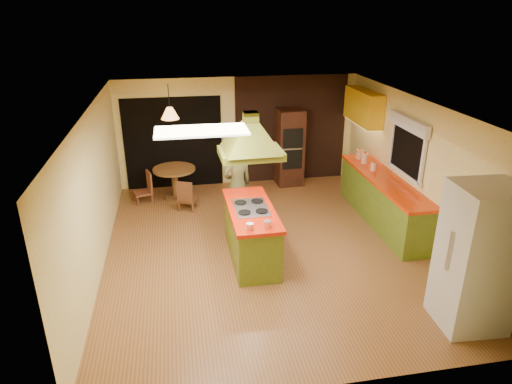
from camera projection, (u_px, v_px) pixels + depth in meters
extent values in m
plane|color=#965F31|center=(265.00, 247.00, 8.10)|extent=(6.50, 6.50, 0.00)
plane|color=#FFF8B6|center=(238.00, 131.00, 10.57)|extent=(5.50, 0.00, 5.50)
plane|color=#FFF8B6|center=(328.00, 294.00, 4.67)|extent=(5.50, 0.00, 5.50)
plane|color=#FFF8B6|center=(95.00, 193.00, 7.17)|extent=(0.00, 6.50, 6.50)
plane|color=#FFF8B6|center=(418.00, 171.00, 8.07)|extent=(0.00, 6.50, 6.50)
plane|color=silver|center=(267.00, 107.00, 7.14)|extent=(6.50, 6.50, 0.00)
cube|color=#381E14|center=(291.00, 129.00, 10.76)|extent=(2.64, 0.03, 2.50)
cube|color=black|center=(174.00, 143.00, 10.39)|extent=(2.20, 0.03, 2.10)
cube|color=olive|center=(383.00, 202.00, 8.88)|extent=(0.58, 3.00, 0.86)
cube|color=#E53807|center=(385.00, 180.00, 8.70)|extent=(0.62, 3.05, 0.06)
cube|color=yellow|center=(363.00, 107.00, 9.77)|extent=(0.34, 1.40, 0.70)
cube|color=black|center=(408.00, 149.00, 8.31)|extent=(0.03, 1.16, 0.96)
cube|color=white|center=(409.00, 124.00, 8.12)|extent=(0.10, 1.35, 0.22)
cube|color=white|center=(201.00, 131.00, 5.88)|extent=(1.20, 0.60, 0.03)
cube|color=olive|center=(251.00, 235.00, 7.62)|extent=(0.69, 1.75, 0.85)
cube|color=red|center=(251.00, 210.00, 7.45)|extent=(0.75, 1.83, 0.06)
cube|color=silver|center=(251.00, 208.00, 7.43)|extent=(0.54, 0.77, 0.02)
cube|color=#5D6419|center=(251.00, 153.00, 7.08)|extent=(0.99, 0.72, 0.12)
pyramid|color=#5D6419|center=(251.00, 121.00, 6.88)|extent=(0.99, 0.72, 0.45)
cube|color=#5D6419|center=(251.00, 117.00, 6.85)|extent=(0.22, 0.22, 0.14)
imported|color=brown|center=(237.00, 185.00, 8.61)|extent=(0.71, 0.60, 1.67)
cube|color=silver|center=(478.00, 258.00, 5.83)|extent=(0.85, 0.81, 1.98)
cube|color=#412014|center=(289.00, 147.00, 10.63)|extent=(0.61, 0.60, 1.79)
cube|color=black|center=(293.00, 138.00, 10.24)|extent=(0.46, 0.04, 0.45)
cube|color=black|center=(292.00, 160.00, 10.43)|extent=(0.46, 0.04, 0.45)
cylinder|color=brown|center=(174.00, 169.00, 9.90)|extent=(0.92, 0.92, 0.05)
cylinder|color=brown|center=(175.00, 183.00, 10.02)|extent=(0.14, 0.14, 0.64)
cylinder|color=brown|center=(176.00, 196.00, 10.15)|extent=(0.51, 0.51, 0.05)
cone|color=#FF9E3F|center=(170.00, 113.00, 9.43)|extent=(0.39, 0.39, 0.24)
cylinder|color=beige|center=(359.00, 154.00, 9.73)|extent=(0.18, 0.18, 0.20)
cylinder|color=#FFEACD|center=(365.00, 158.00, 9.46)|extent=(0.17, 0.17, 0.21)
cylinder|color=#FFE7CD|center=(374.00, 167.00, 9.06)|extent=(0.14, 0.14, 0.16)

